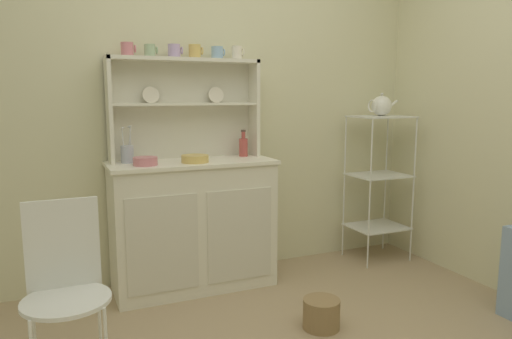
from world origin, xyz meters
TOP-DOWN VIEW (x-y plane):
  - wall_back at (0.00, 1.62)m, footprint 3.84×0.05m
  - hutch_cabinet at (-0.23, 1.37)m, footprint 1.08×0.45m
  - hutch_shelf_unit at (-0.23, 1.53)m, footprint 1.01×0.18m
  - bakers_rack at (1.26, 1.34)m, footprint 0.43×0.35m
  - wire_chair at (-1.05, 0.45)m, footprint 0.36×0.36m
  - floor_basket at (0.26, 0.51)m, footprint 0.21×0.21m
  - cup_rose_0 at (-0.59, 1.49)m, footprint 0.09×0.08m
  - cup_sage_1 at (-0.45, 1.49)m, footprint 0.08×0.07m
  - cup_lilac_2 at (-0.29, 1.49)m, footprint 0.09×0.08m
  - cup_gold_3 at (-0.16, 1.49)m, footprint 0.09×0.08m
  - cup_sky_4 at (-0.00, 1.49)m, footprint 0.09×0.08m
  - cup_cream_5 at (0.14, 1.49)m, footprint 0.08×0.07m
  - bowl_mixing_large at (-0.54, 1.29)m, footprint 0.15×0.15m
  - bowl_floral_medium at (-0.23, 1.29)m, footprint 0.17×0.17m
  - jam_bottle at (0.17, 1.45)m, footprint 0.06×0.06m
  - utensil_jar at (-0.63, 1.45)m, footprint 0.08×0.08m
  - porcelain_teapot at (1.26, 1.34)m, footprint 0.24×0.15m

SIDE VIEW (x-z plane):
  - floor_basket at x=0.26m, z-range 0.00..0.17m
  - hutch_cabinet at x=-0.23m, z-range 0.01..0.87m
  - wire_chair at x=-1.05m, z-range 0.09..0.94m
  - bakers_rack at x=1.26m, z-range 0.13..1.26m
  - bowl_floral_medium at x=-0.23m, z-range 0.86..0.91m
  - bowl_mixing_large at x=-0.54m, z-range 0.86..0.91m
  - utensil_jar at x=-0.63m, z-range 0.80..1.04m
  - jam_bottle at x=0.17m, z-range 0.84..1.03m
  - porcelain_teapot at x=1.26m, z-range 1.12..1.30m
  - wall_back at x=0.00m, z-range 0.00..2.50m
  - hutch_shelf_unit at x=-0.23m, z-range 0.92..1.59m
  - cup_sage_1 at x=-0.45m, z-range 1.53..1.61m
  - cup_sky_4 at x=0.00m, z-range 1.53..1.61m
  - cup_rose_0 at x=-0.59m, z-range 1.53..1.61m
  - cup_lilac_2 at x=-0.29m, z-range 1.53..1.61m
  - cup_gold_3 at x=-0.16m, z-range 1.53..1.62m
  - cup_cream_5 at x=0.14m, z-range 1.53..1.62m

